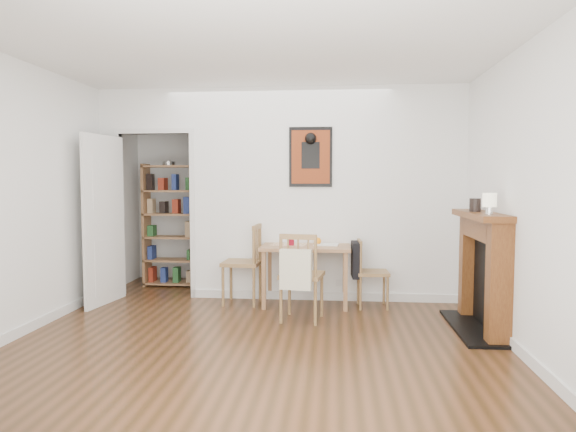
# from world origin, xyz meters

# --- Properties ---
(ground) EXTENTS (5.20, 5.20, 0.00)m
(ground) POSITION_xyz_m (0.00, 0.00, 0.00)
(ground) COLOR #54311B
(ground) RESTS_ON ground
(room_shell) EXTENTS (5.20, 5.20, 5.20)m
(room_shell) POSITION_xyz_m (0.10, 1.34, 1.30)
(room_shell) COLOR white
(room_shell) RESTS_ON ground
(dining_table) EXTENTS (1.04, 0.66, 0.71)m
(dining_table) POSITION_xyz_m (0.36, 1.10, 0.62)
(dining_table) COLOR #A5744D
(dining_table) RESTS_ON ground
(chair_left) EXTENTS (0.50, 0.50, 0.95)m
(chair_left) POSITION_xyz_m (-0.41, 1.10, 0.48)
(chair_left) COLOR olive
(chair_left) RESTS_ON ground
(chair_right) EXTENTS (0.46, 0.41, 0.79)m
(chair_right) POSITION_xyz_m (1.12, 1.05, 0.41)
(chair_right) COLOR olive
(chair_right) RESTS_ON ground
(chair_front) EXTENTS (0.53, 0.58, 0.93)m
(chair_front) POSITION_xyz_m (0.35, 0.42, 0.47)
(chair_front) COLOR olive
(chair_front) RESTS_ON ground
(bookshelf) EXTENTS (0.71, 0.29, 1.70)m
(bookshelf) POSITION_xyz_m (-1.59, 2.04, 0.84)
(bookshelf) COLOR #A5744D
(bookshelf) RESTS_ON ground
(fireplace) EXTENTS (0.45, 1.25, 1.16)m
(fireplace) POSITION_xyz_m (2.16, 0.25, 0.62)
(fireplace) COLOR brown
(fireplace) RESTS_ON ground
(red_glass) EXTENTS (0.07, 0.07, 0.09)m
(red_glass) POSITION_xyz_m (0.19, 1.05, 0.75)
(red_glass) COLOR maroon
(red_glass) RESTS_ON dining_table
(orange_fruit) EXTENTS (0.09, 0.09, 0.09)m
(orange_fruit) POSITION_xyz_m (0.49, 1.17, 0.75)
(orange_fruit) COLOR orange
(orange_fruit) RESTS_ON dining_table
(placemat) EXTENTS (0.45, 0.36, 0.00)m
(placemat) POSITION_xyz_m (0.15, 1.17, 0.71)
(placemat) COLOR beige
(placemat) RESTS_ON dining_table
(notebook) EXTENTS (0.30, 0.23, 0.01)m
(notebook) POSITION_xyz_m (0.60, 1.14, 0.71)
(notebook) COLOR silver
(notebook) RESTS_ON dining_table
(mantel_lamp) EXTENTS (0.13, 0.13, 0.20)m
(mantel_lamp) POSITION_xyz_m (2.08, -0.14, 1.28)
(mantel_lamp) COLOR silver
(mantel_lamp) RESTS_ON fireplace
(ceramic_jar_a) EXTENTS (0.11, 0.11, 0.13)m
(ceramic_jar_a) POSITION_xyz_m (2.08, 0.33, 1.23)
(ceramic_jar_a) COLOR black
(ceramic_jar_a) RESTS_ON fireplace
(ceramic_jar_b) EXTENTS (0.08, 0.08, 0.10)m
(ceramic_jar_b) POSITION_xyz_m (2.14, 0.53, 1.21)
(ceramic_jar_b) COLOR black
(ceramic_jar_b) RESTS_ON fireplace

